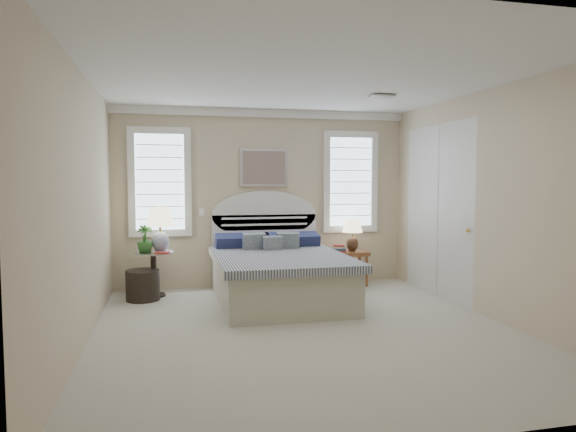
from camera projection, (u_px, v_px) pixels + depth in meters
The scene contains 21 objects.
floor at pixel (306, 330), 5.57m from camera, with size 4.50×5.00×0.01m, color #BEB7A2.
ceiling at pixel (306, 78), 5.38m from camera, with size 4.50×5.00×0.01m, color silver.
wall_back at pixel (264, 198), 7.91m from camera, with size 4.50×0.02×2.70m, color beige.
wall_left at pixel (82, 209), 4.97m from camera, with size 0.02×5.00×2.70m, color beige.
wall_right at pixel (492, 204), 5.99m from camera, with size 0.02×5.00×2.70m, color beige.
crown_molding at pixel (264, 113), 7.78m from camera, with size 4.50×0.08×0.12m, color white.
hvac_vent at pixel (382, 96), 6.43m from camera, with size 0.30×0.20×0.02m, color #B2B2B2.
switch_plate at pixel (202, 212), 7.69m from camera, with size 0.08×0.01×0.12m, color white.
window_left at pixel (160, 182), 7.52m from camera, with size 0.90×0.06×1.60m, color silver.
window_right at pixel (350, 182), 8.19m from camera, with size 0.90×0.06×1.60m, color silver.
painting at pixel (264, 168), 7.84m from camera, with size 0.74×0.04×0.58m, color silver.
closet_door at pixel (438, 211), 7.16m from camera, with size 0.02×1.80×2.40m, color silver.
bed at pixel (278, 272), 6.96m from camera, with size 1.72×2.28×1.47m.
side_table_left at pixel (154, 269), 7.16m from camera, with size 0.56×0.56×0.63m.
nightstand_right at pixel (351, 261), 7.93m from camera, with size 0.50×0.40×0.53m.
floor_pot at pixel (143, 285), 6.95m from camera, with size 0.45×0.45×0.41m, color black.
lamp_left at pixel (160, 224), 7.10m from camera, with size 0.44×0.44×0.63m.
lamp_right at pixel (352, 231), 7.91m from camera, with size 0.41×0.41×0.51m.
potted_plant at pixel (145, 239), 7.02m from camera, with size 0.22×0.22×0.39m, color #2C6F31.
books_left at pixel (162, 253), 6.96m from camera, with size 0.22×0.18×0.02m.
books_right at pixel (339, 249), 7.84m from camera, with size 0.24×0.20×0.11m.
Camera 1 is at (-1.43, -5.29, 1.63)m, focal length 32.00 mm.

